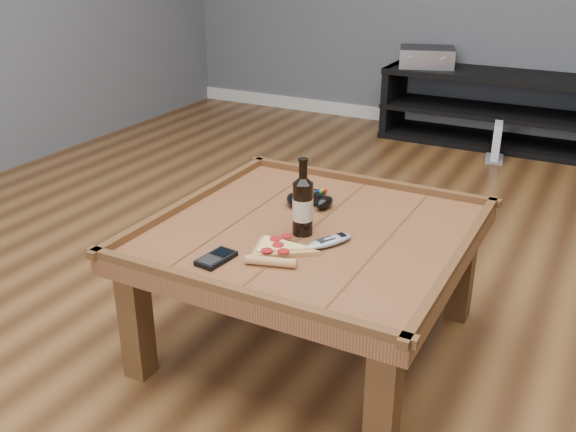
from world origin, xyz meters
The scene contains 11 objects.
ground centered at (0.00, 0.00, 0.00)m, with size 6.00×6.00×0.00m, color #432713.
baseboard centered at (0.00, 2.99, 0.05)m, with size 5.00×0.02×0.10m, color silver.
coffee_table centered at (0.00, 0.00, 0.39)m, with size 1.03×1.03×0.48m.
media_console centered at (0.00, 2.75, 0.25)m, with size 1.40×0.45×0.50m.
beer_bottle centered at (-0.01, -0.05, 0.55)m, with size 0.07×0.07×0.26m.
game_controller centered at (-0.10, 0.18, 0.47)m, with size 0.18×0.15×0.05m.
pizza_slice centered at (-0.02, -0.21, 0.46)m, with size 0.24×0.31×0.03m.
smartphone centered at (-0.15, -0.34, 0.46)m, with size 0.08×0.13×0.02m.
remote_control centered at (0.10, -0.08, 0.46)m, with size 0.13×0.18×0.02m.
av_receiver centered at (-0.45, 2.75, 0.56)m, with size 0.45×0.41×0.13m.
game_console centered at (0.15, 2.41, 0.11)m, with size 0.14×0.21×0.25m.
Camera 1 is at (0.84, -1.74, 1.34)m, focal length 40.00 mm.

